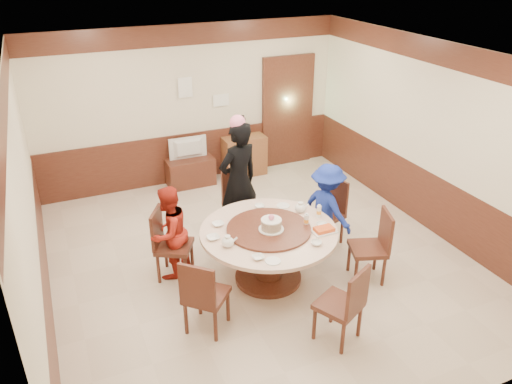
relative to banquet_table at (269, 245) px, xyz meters
name	(u,v)px	position (x,y,z in m)	size (l,w,h in m)	color
room	(260,190)	(0.10, 0.48, 0.55)	(6.00, 6.04, 2.84)	beige
banquet_table	(269,245)	(0.00, 0.00, 0.00)	(1.74, 1.74, 0.78)	#4A2217
chair_0	(326,223)	(1.17, 0.51, -0.23)	(0.55, 0.54, 0.97)	#4A2217
chair_1	(241,213)	(0.14, 1.30, -0.23)	(0.50, 0.51, 0.97)	#4A2217
chair_2	(173,256)	(-1.11, 0.58, -0.23)	(0.60, 0.60, 0.97)	#4A2217
chair_3	(206,307)	(-1.04, -0.57, -0.23)	(0.62, 0.62, 0.97)	#4A2217
chair_4	(339,316)	(0.25, -1.31, -0.23)	(0.59, 0.60, 0.97)	#4A2217
chair_5	(368,258)	(1.21, -0.50, -0.23)	(0.57, 0.56, 0.97)	#4A2217
person_standing	(239,181)	(0.07, 1.18, 0.37)	(0.66, 0.43, 1.81)	black
person_red	(169,233)	(-1.13, 0.63, 0.10)	(0.62, 0.48, 1.27)	#A72216
person_blue	(327,208)	(1.07, 0.36, 0.12)	(0.84, 0.49, 1.31)	#172C96
birthday_cake	(271,224)	(0.01, -0.05, 0.32)	(0.32, 0.32, 0.21)	white
teapot_left	(228,242)	(-0.61, -0.15, 0.28)	(0.17, 0.15, 0.13)	white
teapot_right	(300,208)	(0.58, 0.26, 0.28)	(0.17, 0.15, 0.13)	white
bowl_0	(218,224)	(-0.54, 0.36, 0.23)	(0.15, 0.15, 0.04)	white
bowl_1	(316,243)	(0.38, -0.54, 0.24)	(0.13, 0.13, 0.04)	white
bowl_2	(258,257)	(-0.38, -0.53, 0.23)	(0.14, 0.14, 0.03)	white
bowl_3	(321,225)	(0.65, -0.18, 0.24)	(0.13, 0.13, 0.04)	white
bowl_4	(213,238)	(-0.71, 0.07, 0.24)	(0.16, 0.16, 0.04)	white
bowl_5	(260,206)	(0.13, 0.58, 0.24)	(0.14, 0.14, 0.04)	white
saucer_near	(273,261)	(-0.25, -0.65, 0.22)	(0.18, 0.18, 0.01)	white
saucer_far	(283,206)	(0.45, 0.50, 0.22)	(0.18, 0.18, 0.01)	white
shrimp_platter	(324,230)	(0.61, -0.32, 0.24)	(0.30, 0.20, 0.06)	white
bottle_0	(306,220)	(0.48, -0.09, 0.30)	(0.06, 0.06, 0.16)	white
bottle_1	(319,211)	(0.74, 0.04, 0.30)	(0.06, 0.06, 0.16)	white
tv_stand	(190,172)	(-0.08, 3.21, -0.28)	(0.85, 0.45, 0.50)	#4A2217
television	(189,149)	(-0.08, 3.21, 0.16)	(0.69, 0.09, 0.39)	gray
side_cabinet	(244,156)	(1.00, 3.24, -0.16)	(0.80, 0.40, 0.75)	brown
thermos	(242,128)	(0.96, 3.24, 0.41)	(0.15, 0.15, 0.38)	silver
notice_left	(185,87)	(-0.01, 3.42, 1.22)	(0.25, 0.00, 0.35)	white
notice_right	(221,100)	(0.64, 3.42, 0.92)	(0.30, 0.00, 0.22)	white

